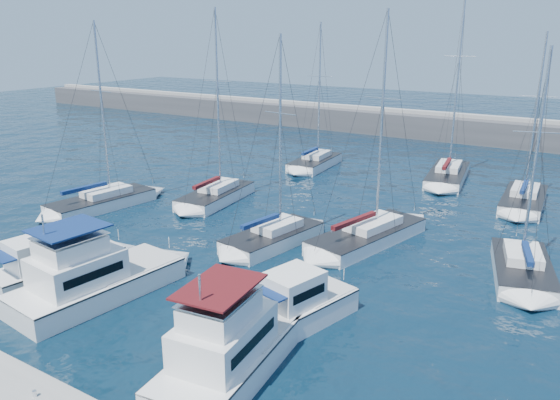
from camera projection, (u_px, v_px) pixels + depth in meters
The scene contains 15 objects.
ground at pixel (220, 295), 29.30m from camera, with size 220.00×220.00×0.00m, color black.
breakwater at pixel (466, 132), 71.12m from camera, with size 160.00×6.00×4.45m.
dock_cleat_centre at pixel (35, 394), 20.18m from camera, with size 0.16×0.16×0.25m, color silver.
motor_yacht_port_outer at pixel (53, 265), 30.78m from camera, with size 3.55×7.59×3.20m.
motor_yacht_port_inner at pixel (90, 279), 28.56m from camera, with size 4.64×9.36×4.69m.
motor_yacht_stbd_inner at pixel (233, 346), 22.47m from camera, with size 4.29×9.66×4.69m.
motor_yacht_stbd_outer at pixel (300, 305), 26.26m from camera, with size 3.77×6.02×3.20m.
sailboat_mid_a at pixel (102, 202), 43.80m from camera, with size 4.19×8.85×14.74m.
sailboat_mid_b at pixel (216, 195), 45.43m from camera, with size 3.92×8.23×15.75m.
sailboat_mid_c at pixel (273, 237), 36.18m from camera, with size 4.15×7.71×13.82m.
sailboat_mid_d at pixel (368, 235), 36.51m from camera, with size 5.24×9.96×15.28m.
sailboat_mid_e at pixel (522, 269), 31.38m from camera, with size 4.77×7.83×13.23m.
sailboat_back_a at pixel (315, 162), 57.07m from camera, with size 3.64×7.88×14.88m.
sailboat_back_b at pixel (448, 174), 52.02m from camera, with size 4.53×9.81×18.47m.
sailboat_back_c at pixel (524, 200), 44.27m from camera, with size 3.57×8.40×13.97m.
Camera 1 is at (16.82, -20.73, 13.51)m, focal length 35.00 mm.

